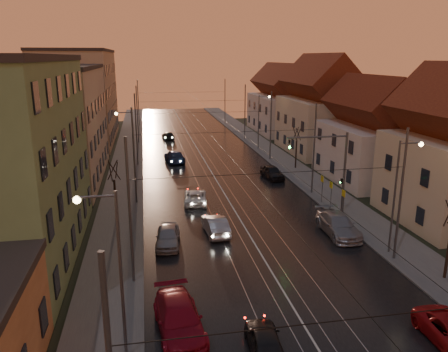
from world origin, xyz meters
TOP-DOWN VIEW (x-y plane):
  - road at (0.00, 40.00)m, footprint 16.00×120.00m
  - sidewalk_left at (-10.00, 40.00)m, footprint 4.00×120.00m
  - sidewalk_right at (10.00, 40.00)m, footprint 4.00×120.00m
  - tram_rail_0 at (-2.20, 40.00)m, footprint 0.06×120.00m
  - tram_rail_1 at (-0.77, 40.00)m, footprint 0.06×120.00m
  - tram_rail_2 at (0.77, 40.00)m, footprint 0.06×120.00m
  - tram_rail_3 at (2.20, 40.00)m, footprint 0.06×120.00m
  - apartment_left_2 at (-17.50, 34.00)m, footprint 10.00×20.00m
  - apartment_left_3 at (-17.50, 58.00)m, footprint 10.00×24.00m
  - house_right_2 at (17.00, 28.00)m, footprint 9.18×12.24m
  - house_right_3 at (17.00, 43.00)m, footprint 9.18×14.28m
  - house_right_4 at (17.00, 61.00)m, footprint 9.18×16.32m
  - catenary_pole_l_1 at (-8.60, 9.00)m, footprint 0.16×0.16m
  - catenary_pole_r_1 at (8.60, 9.00)m, footprint 0.16×0.16m
  - catenary_pole_l_2 at (-8.60, 24.00)m, footprint 0.16×0.16m
  - catenary_pole_r_2 at (8.60, 24.00)m, footprint 0.16×0.16m
  - catenary_pole_l_3 at (-8.60, 39.00)m, footprint 0.16×0.16m
  - catenary_pole_r_3 at (8.60, 39.00)m, footprint 0.16×0.16m
  - catenary_pole_l_4 at (-8.60, 54.00)m, footprint 0.16×0.16m
  - catenary_pole_r_4 at (8.60, 54.00)m, footprint 0.16×0.16m
  - catenary_pole_l_5 at (-8.60, 72.00)m, footprint 0.16×0.16m
  - catenary_pole_r_5 at (8.60, 72.00)m, footprint 0.16×0.16m
  - street_lamp_0 at (-9.10, 2.00)m, footprint 1.75×0.32m
  - street_lamp_1 at (9.10, 10.00)m, footprint 1.75×0.32m
  - street_lamp_2 at (-9.10, 30.00)m, footprint 1.75×0.32m
  - street_lamp_3 at (9.10, 46.00)m, footprint 1.75×0.32m
  - traffic_light_mast at (7.99, 18.00)m, footprint 5.30×0.32m
  - bare_tree_0 at (-10.20, 20.00)m, footprint 1.09×1.09m
  - bare_tree_2 at (10.40, 34.00)m, footprint 1.09×1.09m
  - driving_car_0 at (-2.56, 1.22)m, footprint 1.89×3.97m
  - driving_car_1 at (-2.50, 15.65)m, footprint 1.76×4.37m
  - driving_car_2 at (-3.17, 23.24)m, footprint 2.52×4.61m
  - driving_car_3 at (-3.91, 40.24)m, footprint 2.70×5.40m
  - driving_car_4 at (-3.82, 56.54)m, footprint 2.14×4.17m
  - parked_left_2 at (-6.28, 3.59)m, footprint 2.62×5.45m
  - parked_left_3 at (-6.25, 14.15)m, footprint 2.08×4.33m
  - parked_right_1 at (6.77, 13.86)m, footprint 2.29×5.41m
  - parked_right_2 at (6.32, 30.24)m, footprint 2.15×4.40m

SIDE VIEW (x-z plane):
  - road at x=0.00m, z-range 0.00..0.04m
  - tram_rail_0 at x=-2.20m, z-range 0.04..0.07m
  - tram_rail_1 at x=-0.77m, z-range 0.04..0.07m
  - tram_rail_2 at x=0.77m, z-range 0.04..0.07m
  - tram_rail_3 at x=2.20m, z-range 0.04..0.07m
  - sidewalk_left at x=-10.00m, z-range 0.00..0.15m
  - sidewalk_right at x=10.00m, z-range 0.00..0.15m
  - driving_car_2 at x=-3.17m, z-range 0.00..1.23m
  - driving_car_0 at x=-2.56m, z-range 0.00..1.31m
  - driving_car_4 at x=-3.82m, z-range 0.00..1.36m
  - driving_car_1 at x=-2.50m, z-range 0.00..1.41m
  - parked_left_3 at x=-6.25m, z-range 0.00..1.43m
  - parked_right_2 at x=6.32m, z-range 0.00..1.45m
  - driving_car_3 at x=-3.91m, z-range 0.00..1.50m
  - parked_left_2 at x=-6.28m, z-range 0.00..1.53m
  - parked_right_1 at x=6.77m, z-range 0.00..1.56m
  - bare_tree_0 at x=-10.20m, z-range -0.07..5.04m
  - bare_tree_2 at x=10.40m, z-range -0.07..5.04m
  - catenary_pole_l_1 at x=-8.60m, z-range 0.00..9.00m
  - catenary_pole_r_1 at x=8.60m, z-range 0.00..9.00m
  - catenary_pole_l_2 at x=-8.60m, z-range 0.00..9.00m
  - catenary_pole_r_2 at x=8.60m, z-range 0.00..9.00m
  - catenary_pole_l_3 at x=-8.60m, z-range 0.00..9.00m
  - catenary_pole_r_3 at x=8.60m, z-range 0.00..9.00m
  - catenary_pole_l_4 at x=-8.60m, z-range 0.00..9.00m
  - catenary_pole_r_4 at x=8.60m, z-range 0.00..9.00m
  - catenary_pole_l_5 at x=-8.60m, z-range 0.00..9.00m
  - catenary_pole_r_5 at x=8.60m, z-range 0.00..9.00m
  - traffic_light_mast at x=7.99m, z-range 1.00..8.20m
  - house_right_2 at x=17.00m, z-range 0.04..9.24m
  - street_lamp_0 at x=-9.10m, z-range 0.89..8.89m
  - street_lamp_1 at x=9.10m, z-range 0.89..8.89m
  - street_lamp_2 at x=-9.10m, z-range 0.89..8.89m
  - street_lamp_3 at x=9.10m, z-range 0.89..8.89m
  - house_right_4 at x=17.00m, z-range 0.05..10.05m
  - house_right_3 at x=17.00m, z-range 0.05..11.55m
  - apartment_left_2 at x=-17.50m, z-range 0.00..12.00m
  - apartment_left_3 at x=-17.50m, z-range 0.00..14.00m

